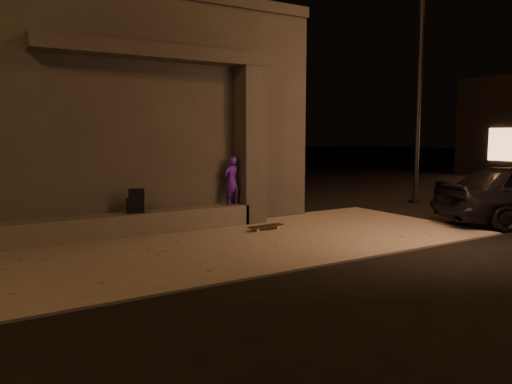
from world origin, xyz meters
TOP-DOWN VIEW (x-y plane):
  - ground at (0.00, 0.00)m, footprint 120.00×120.00m
  - sidewalk at (0.00, 2.00)m, footprint 11.00×4.40m
  - building at (-1.00, 6.49)m, footprint 9.00×5.10m
  - ledge at (-1.50, 3.75)m, footprint 6.00×0.55m
  - column at (1.70, 3.75)m, footprint 0.55×0.55m
  - canopy at (-0.50, 3.80)m, footprint 5.00×0.70m
  - skateboarder at (1.20, 3.75)m, footprint 0.45×0.34m
  - backpack at (-1.09, 3.75)m, footprint 0.42×0.33m
  - skateboard at (1.47, 2.72)m, footprint 0.86×0.29m
  - street_lamp_2 at (7.85, 4.11)m, footprint 0.36×0.36m

SIDE VIEW (x-z plane):
  - ground at x=0.00m, z-range 0.00..0.00m
  - sidewalk at x=0.00m, z-range 0.00..0.04m
  - skateboard at x=1.47m, z-range 0.07..0.16m
  - ledge at x=-1.50m, z-range 0.04..0.49m
  - backpack at x=-1.09m, z-range 0.41..0.92m
  - skateboarder at x=1.20m, z-range 0.49..1.60m
  - column at x=1.70m, z-range 0.04..3.64m
  - building at x=-1.00m, z-range -0.01..5.22m
  - canopy at x=-0.50m, z-range 3.64..3.92m
  - street_lamp_2 at x=7.85m, z-range 0.48..7.64m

